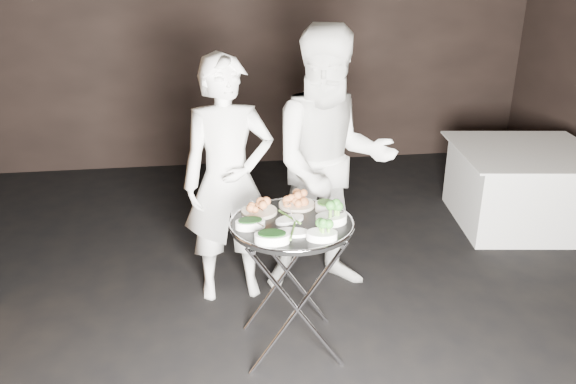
{
  "coord_description": "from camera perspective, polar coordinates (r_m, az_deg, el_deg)",
  "views": [
    {
      "loc": [
        -0.66,
        -2.78,
        2.14
      ],
      "look_at": [
        -0.23,
        0.15,
        0.95
      ],
      "focal_mm": 35.0,
      "sensor_mm": 36.0,
      "label": 1
    }
  ],
  "objects": [
    {
      "name": "floor",
      "position": [
        3.59,
        4.19,
        -15.32
      ],
      "size": [
        6.0,
        7.0,
        0.05
      ],
      "primitive_type": "cube",
      "color": "black",
      "rests_on": "ground"
    },
    {
      "name": "wall_back",
      "position": [
        6.37,
        -2.33,
        16.12
      ],
      "size": [
        6.0,
        0.05,
        3.0
      ],
      "primitive_type": "cube",
      "color": "black",
      "rests_on": "floor"
    },
    {
      "name": "tray_stand",
      "position": [
        3.28,
        0.38,
        -9.0
      ],
      "size": [
        0.55,
        0.47,
        0.81
      ],
      "rotation": [
        0.0,
        0.0,
        -0.12
      ],
      "color": "silver",
      "rests_on": "floor"
    },
    {
      "name": "serving_tray",
      "position": [
        3.11,
        0.39,
        -3.27
      ],
      "size": [
        0.7,
        0.7,
        0.04
      ],
      "color": "black",
      "rests_on": "tray_stand"
    },
    {
      "name": "potato_plate_a",
      "position": [
        3.21,
        -2.95,
        -1.6
      ],
      "size": [
        0.21,
        0.21,
        0.08
      ],
      "rotation": [
        0.0,
        0.0,
        0.38
      ],
      "color": "beige",
      "rests_on": "serving_tray"
    },
    {
      "name": "potato_plate_b",
      "position": [
        3.3,
        0.89,
        -0.9
      ],
      "size": [
        0.21,
        0.21,
        0.08
      ],
      "rotation": [
        0.0,
        0.0,
        0.29
      ],
      "color": "beige",
      "rests_on": "serving_tray"
    },
    {
      "name": "greens_bowl",
      "position": [
        3.25,
        3.86,
        -1.33
      ],
      "size": [
        0.12,
        0.12,
        0.07
      ],
      "rotation": [
        0.0,
        0.0,
        -0.23
      ],
      "color": "white",
      "rests_on": "serving_tray"
    },
    {
      "name": "asparagus_plate_a",
      "position": [
        3.12,
        0.17,
        -2.71
      ],
      "size": [
        0.2,
        0.16,
        0.04
      ],
      "rotation": [
        0.0,
        0.0,
        0.45
      ],
      "color": "white",
      "rests_on": "serving_tray"
    },
    {
      "name": "asparagus_plate_b",
      "position": [
        2.97,
        0.5,
        -4.01
      ],
      "size": [
        0.2,
        0.14,
        0.04
      ],
      "rotation": [
        0.0,
        0.0,
        -0.26
      ],
      "color": "white",
      "rests_on": "serving_tray"
    },
    {
      "name": "spinach_bowl_a",
      "position": [
        3.04,
        -3.86,
        -3.13
      ],
      "size": [
        0.17,
        0.12,
        0.07
      ],
      "rotation": [
        0.0,
        0.0,
        0.08
      ],
      "color": "white",
      "rests_on": "serving_tray"
    },
    {
      "name": "spinach_bowl_b",
      "position": [
        2.88,
        -1.65,
        -4.52
      ],
      "size": [
        0.2,
        0.14,
        0.07
      ],
      "rotation": [
        0.0,
        0.0,
        -0.14
      ],
      "color": "white",
      "rests_on": "serving_tray"
    },
    {
      "name": "broccoli_bowl_a",
      "position": [
        3.1,
        4.42,
        -2.57
      ],
      "size": [
        0.22,
        0.18,
        0.08
      ],
      "rotation": [
        0.0,
        0.0,
        0.32
      ],
      "color": "white",
      "rests_on": "serving_tray"
    },
    {
      "name": "broccoli_bowl_b",
      "position": [
        2.92,
        3.45,
        -4.25
      ],
      "size": [
        0.18,
        0.14,
        0.07
      ],
      "rotation": [
        0.0,
        0.0,
        -0.17
      ],
      "color": "white",
      "rests_on": "serving_tray"
    },
    {
      "name": "serving_utensils",
      "position": [
        3.15,
        0.51,
        -1.83
      ],
      "size": [
        0.57,
        0.4,
        0.01
      ],
      "color": "silver",
      "rests_on": "serving_tray"
    },
    {
      "name": "waiter_left",
      "position": [
        3.7,
        -6.08,
        1.07
      ],
      "size": [
        0.64,
        0.44,
        1.66
      ],
      "primitive_type": "imported",
      "rotation": [
        0.0,
        0.0,
        0.08
      ],
      "color": "white",
      "rests_on": "floor"
    },
    {
      "name": "waiter_right",
      "position": [
        3.77,
        4.39,
        2.81
      ],
      "size": [
        0.9,
        0.7,
        1.83
      ],
      "primitive_type": "imported",
      "rotation": [
        0.0,
        0.0,
        0.01
      ],
      "color": "white",
      "rests_on": "floor"
    },
    {
      "name": "dining_table",
      "position": [
        5.35,
        22.65,
        0.51
      ],
      "size": [
        1.2,
        1.2,
        0.68
      ],
      "rotation": [
        0.0,
        0.0,
        -0.15
      ],
      "color": "white",
      "rests_on": "floor"
    }
  ]
}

